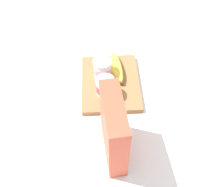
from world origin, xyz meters
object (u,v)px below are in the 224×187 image
cutting_board (110,83)px  yogurt_cup_back (103,69)px  cereal_box (114,130)px  banana_bunch (114,67)px  yogurt_cup_front (105,87)px

cutting_board → yogurt_cup_back: size_ratio=3.34×
cereal_box → banana_bunch: bearing=170.8°
cereal_box → cutting_board: bearing=173.2°
yogurt_cup_front → yogurt_cup_back: size_ratio=0.89×
yogurt_cup_front → banana_bunch: (0.12, -0.04, -0.02)m
cereal_box → yogurt_cup_front: size_ratio=3.29×
cutting_board → yogurt_cup_front: yogurt_cup_front is taller
yogurt_cup_back → banana_bunch: bearing=-55.5°
cereal_box → banana_bunch: cereal_box is taller
cereal_box → yogurt_cup_front: 0.24m
cutting_board → yogurt_cup_front: (-0.06, 0.02, 0.05)m
cutting_board → yogurt_cup_back: yogurt_cup_back is taller
yogurt_cup_front → cereal_box: bearing=-175.7°
cutting_board → yogurt_cup_back: bearing=46.3°
yogurt_cup_front → banana_bunch: yogurt_cup_front is taller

